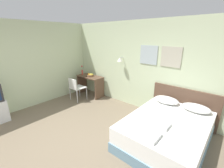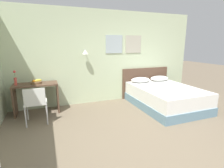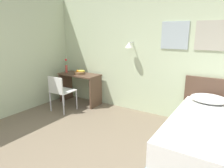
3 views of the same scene
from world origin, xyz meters
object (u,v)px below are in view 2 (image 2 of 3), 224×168
(headboard, at_px, (145,82))
(folded_towel_mid_bed, at_px, (185,93))
(pillow_left, at_px, (140,80))
(folded_towel_near_foot, at_px, (173,89))
(desk_chair, at_px, (35,102))
(fruit_bowl, at_px, (36,82))
(flower_vase, at_px, (15,79))
(desk, at_px, (36,93))
(pillow_right, at_px, (159,78))
(bed, at_px, (165,97))

(headboard, bearing_deg, folded_towel_mid_bed, -91.36)
(pillow_left, height_order, folded_towel_mid_bed, pillow_left)
(folded_towel_near_foot, distance_m, desk_chair, 3.28)
(fruit_bowl, bearing_deg, flower_vase, -178.64)
(flower_vase, bearing_deg, headboard, 4.79)
(pillow_left, xyz_separation_m, desk, (-2.95, -0.01, -0.12))
(headboard, distance_m, pillow_left, 0.47)
(pillow_left, bearing_deg, pillow_right, 0.00)
(folded_towel_near_foot, xyz_separation_m, folded_towel_mid_bed, (-0.01, -0.45, 0.00))
(desk, bearing_deg, headboard, 4.95)
(bed, height_order, desk_chair, desk_chair)
(folded_towel_mid_bed, distance_m, desk_chair, 3.35)
(desk, bearing_deg, pillow_right, 0.09)
(pillow_right, height_order, desk_chair, desk_chair)
(folded_towel_near_foot, bearing_deg, headboard, 88.74)
(folded_towel_mid_bed, xyz_separation_m, fruit_bowl, (-3.23, 1.52, 0.21))
(bed, height_order, pillow_left, pillow_left)
(headboard, distance_m, pillow_right, 0.47)
(pillow_right, xyz_separation_m, fruit_bowl, (-3.61, -0.02, 0.16))
(desk, height_order, fruit_bowl, fruit_bowl)
(pillow_right, distance_m, flower_vase, 4.06)
(bed, xyz_separation_m, folded_towel_near_foot, (-0.03, -0.31, 0.31))
(desk, height_order, desk_chair, desk_chair)
(bed, relative_size, pillow_left, 3.36)
(headboard, relative_size, folded_towel_mid_bed, 4.73)
(desk, height_order, flower_vase, flower_vase)
(pillow_right, bearing_deg, folded_towel_near_foot, -109.06)
(pillow_right, bearing_deg, headboard, 141.07)
(folded_towel_mid_bed, height_order, fruit_bowl, fruit_bowl)
(desk_chair, bearing_deg, fruit_bowl, 88.58)
(pillow_right, bearing_deg, pillow_left, 180.00)
(pillow_right, distance_m, desk_chair, 3.70)
(desk, distance_m, flower_vase, 0.57)
(pillow_left, relative_size, desk, 0.59)
(bed, relative_size, fruit_bowl, 7.51)
(headboard, distance_m, folded_towel_near_foot, 1.37)
(desk, bearing_deg, flower_vase, -176.48)
(folded_towel_mid_bed, relative_size, desk, 0.33)
(folded_towel_near_foot, bearing_deg, fruit_bowl, 161.79)
(folded_towel_near_foot, bearing_deg, pillow_left, 106.19)
(pillow_left, bearing_deg, folded_towel_mid_bed, -78.87)
(headboard, xyz_separation_m, desk_chair, (-3.29, -0.96, 0.03))
(headboard, bearing_deg, pillow_right, -38.93)
(headboard, height_order, pillow_left, headboard)
(desk_chair, bearing_deg, headboard, 16.33)
(pillow_left, xyz_separation_m, folded_towel_mid_bed, (0.30, -1.54, -0.05))
(desk_chair, bearing_deg, pillow_right, 10.66)
(pillow_left, distance_m, desk, 2.95)
(folded_towel_near_foot, xyz_separation_m, desk_chair, (-3.26, 0.40, -0.08))
(headboard, relative_size, pillow_left, 2.66)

